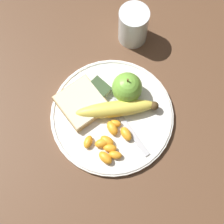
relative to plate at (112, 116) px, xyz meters
name	(u,v)px	position (x,y,z in m)	size (l,w,h in m)	color
ground_plane	(112,117)	(0.00, 0.00, -0.01)	(3.00, 3.00, 0.00)	brown
plate	(112,116)	(0.00, 0.00, 0.00)	(0.28, 0.28, 0.01)	silver
juice_glass	(133,26)	(0.11, -0.19, 0.04)	(0.07, 0.07, 0.10)	silver
apple	(127,88)	(0.01, -0.06, 0.04)	(0.07, 0.07, 0.08)	#72B23D
banana	(118,110)	(-0.01, -0.01, 0.02)	(0.14, 0.16, 0.04)	#E0CC4C
bread_slice	(82,103)	(0.07, 0.03, 0.02)	(0.11, 0.11, 0.02)	tan
fork	(119,114)	(-0.01, -0.01, 0.01)	(0.19, 0.06, 0.00)	#B2B2B7
jam_packet	(99,89)	(0.06, -0.02, 0.01)	(0.05, 0.04, 0.02)	white
orange_segment_0	(115,123)	(-0.02, 0.01, 0.01)	(0.03, 0.03, 0.01)	orange
orange_segment_1	(112,128)	(-0.02, 0.02, 0.01)	(0.04, 0.03, 0.02)	orange
orange_segment_2	(126,134)	(-0.05, 0.01, 0.01)	(0.04, 0.03, 0.02)	orange
orange_segment_3	(88,142)	(-0.01, 0.08, 0.01)	(0.03, 0.03, 0.02)	orange
orange_segment_4	(105,158)	(-0.06, 0.08, 0.01)	(0.03, 0.02, 0.02)	orange
orange_segment_5	(115,155)	(-0.07, 0.06, 0.01)	(0.03, 0.03, 0.02)	orange
orange_segment_6	(107,141)	(-0.03, 0.05, 0.01)	(0.04, 0.03, 0.02)	orange
orange_segment_7	(102,143)	(-0.03, 0.06, 0.01)	(0.03, 0.04, 0.02)	orange
orange_segment_8	(110,148)	(-0.05, 0.06, 0.01)	(0.03, 0.03, 0.02)	orange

